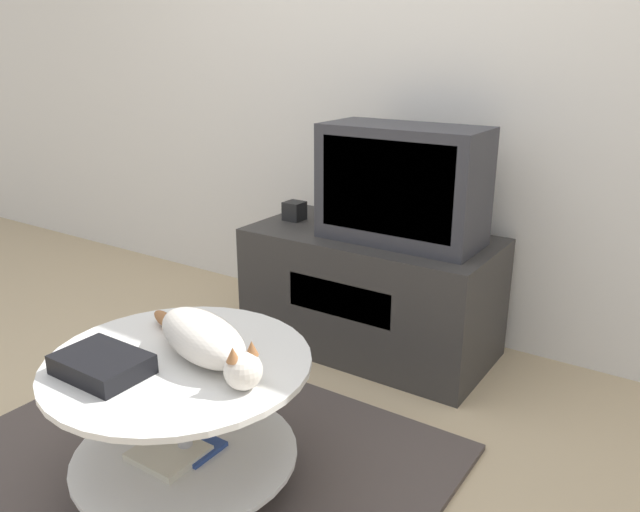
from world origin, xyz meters
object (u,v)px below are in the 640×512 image
Objects in this scene: speaker at (294,211)px; dvd_box at (102,364)px; tv at (402,184)px; cat at (206,340)px.

speaker reaches higher than dvd_box.
tv reaches higher than speaker.
cat is at bearing -65.60° from speaker.
tv is 2.68× the size of dvd_box.
speaker is at bearing 178.00° from tv.
cat reaches higher than dvd_box.
dvd_box is (0.33, -1.34, -0.09)m from speaker.
speaker is 1.23m from cat.
cat is (0.18, 0.22, 0.03)m from dvd_box.
tv is 1.16× the size of cat.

